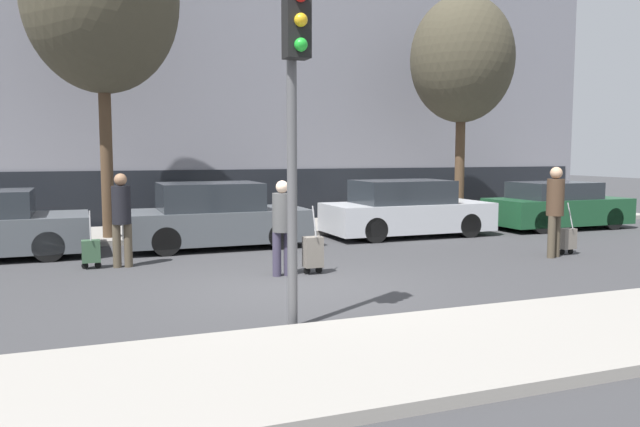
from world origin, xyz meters
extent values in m
plane|color=#38383A|center=(0.00, 0.00, 0.00)|extent=(80.00, 80.00, 0.00)
cube|color=gray|center=(0.00, -3.75, 0.06)|extent=(28.00, 2.50, 0.12)
cube|color=gray|center=(0.00, 7.00, 0.06)|extent=(28.00, 3.00, 0.12)
cube|color=slate|center=(0.00, 10.57, 4.52)|extent=(28.00, 2.74, 9.05)
cube|color=black|center=(0.00, 9.18, 0.80)|extent=(27.44, 0.06, 1.60)
cylinder|color=black|center=(-3.77, 3.78, 0.30)|extent=(0.60, 0.18, 0.60)
cylinder|color=black|center=(-3.77, 5.50, 0.30)|extent=(0.60, 0.18, 0.60)
cube|color=#4C5156|center=(-0.34, 4.49, 0.49)|extent=(3.96, 1.80, 0.70)
cube|color=#23282D|center=(-0.50, 4.49, 1.14)|extent=(2.18, 1.59, 0.60)
cylinder|color=black|center=(0.89, 3.68, 0.30)|extent=(0.60, 0.18, 0.60)
cylinder|color=black|center=(0.89, 5.30, 0.30)|extent=(0.60, 0.18, 0.60)
cylinder|color=black|center=(-1.56, 3.68, 0.30)|extent=(0.60, 0.18, 0.60)
cylinder|color=black|center=(-1.56, 5.30, 0.30)|extent=(0.60, 0.18, 0.60)
cube|color=#B7BABF|center=(4.54, 4.61, 0.49)|extent=(4.19, 1.78, 0.70)
cube|color=#23282D|center=(4.37, 4.61, 1.13)|extent=(2.31, 1.56, 0.57)
cylinder|color=black|center=(5.84, 3.81, 0.30)|extent=(0.60, 0.18, 0.60)
cylinder|color=black|center=(5.84, 5.40, 0.30)|extent=(0.60, 0.18, 0.60)
cylinder|color=black|center=(3.24, 3.81, 0.30)|extent=(0.60, 0.18, 0.60)
cylinder|color=black|center=(3.24, 5.40, 0.30)|extent=(0.60, 0.18, 0.60)
cube|color=#194728|center=(9.22, 4.50, 0.49)|extent=(3.90, 1.74, 0.70)
cube|color=#23282D|center=(9.07, 4.50, 1.07)|extent=(2.15, 1.53, 0.45)
cylinder|color=black|center=(10.43, 3.72, 0.30)|extent=(0.60, 0.18, 0.60)
cylinder|color=black|center=(10.43, 5.28, 0.30)|extent=(0.60, 0.18, 0.60)
cylinder|color=black|center=(8.01, 3.72, 0.30)|extent=(0.60, 0.18, 0.60)
cylinder|color=black|center=(8.01, 5.28, 0.30)|extent=(0.60, 0.18, 0.60)
cylinder|color=#4C4233|center=(-2.57, 2.69, 0.40)|extent=(0.15, 0.15, 0.80)
cylinder|color=#4C4233|center=(-2.38, 2.67, 0.40)|extent=(0.15, 0.15, 0.80)
cylinder|color=black|center=(-2.47, 2.68, 1.15)|extent=(0.34, 0.34, 0.70)
sphere|color=#936B4C|center=(-2.47, 2.68, 1.62)|extent=(0.23, 0.23, 0.23)
cube|color=#335138|center=(-3.02, 2.74, 0.32)|extent=(0.32, 0.24, 0.40)
cylinder|color=black|center=(-3.13, 2.74, 0.06)|extent=(0.12, 0.03, 0.12)
cylinder|color=black|center=(-2.91, 2.74, 0.06)|extent=(0.12, 0.03, 0.12)
cylinder|color=gray|center=(-3.02, 2.66, 0.80)|extent=(0.02, 0.19, 0.53)
cylinder|color=#383347|center=(0.13, 0.84, 0.38)|extent=(0.15, 0.15, 0.76)
cylinder|color=#383347|center=(-0.07, 0.85, 0.38)|extent=(0.15, 0.15, 0.76)
cylinder|color=#4C4C4C|center=(0.03, 0.84, 1.09)|extent=(0.34, 0.34, 0.66)
sphere|color=beige|center=(0.03, 0.84, 1.53)|extent=(0.21, 0.21, 0.21)
cube|color=slate|center=(0.58, 0.83, 0.39)|extent=(0.32, 0.24, 0.53)
cylinder|color=black|center=(0.46, 0.83, 0.06)|extent=(0.12, 0.03, 0.12)
cylinder|color=black|center=(0.69, 0.83, 0.06)|extent=(0.12, 0.03, 0.12)
cylinder|color=gray|center=(0.58, 0.76, 0.93)|extent=(0.02, 0.19, 0.53)
cylinder|color=#4C4233|center=(5.79, 0.71, 0.42)|extent=(0.15, 0.15, 0.85)
cylinder|color=#4C4233|center=(5.61, 0.64, 0.42)|extent=(0.15, 0.15, 0.85)
cylinder|color=#473323|center=(5.70, 0.68, 1.22)|extent=(0.34, 0.34, 0.74)
sphere|color=tan|center=(5.70, 0.68, 1.70)|extent=(0.24, 0.24, 0.24)
cube|color=slate|center=(6.21, 0.87, 0.33)|extent=(0.32, 0.24, 0.42)
cylinder|color=black|center=(6.10, 0.87, 0.06)|extent=(0.12, 0.03, 0.12)
cylinder|color=black|center=(6.33, 0.87, 0.06)|extent=(0.12, 0.03, 0.12)
cylinder|color=gray|center=(6.21, 0.80, 0.82)|extent=(0.02, 0.19, 0.53)
cylinder|color=#515154|center=(-0.84, -2.25, 1.98)|extent=(0.12, 0.12, 3.96)
cube|color=black|center=(-0.84, -2.43, 3.56)|extent=(0.28, 0.24, 0.80)
sphere|color=gold|center=(-0.84, -2.58, 3.56)|extent=(0.15, 0.15, 0.15)
sphere|color=green|center=(-0.84, -2.58, 3.29)|extent=(0.15, 0.15, 0.15)
torus|color=black|center=(1.01, 7.00, 0.48)|extent=(0.72, 0.06, 0.72)
torus|color=black|center=(-0.04, 7.00, 0.48)|extent=(0.72, 0.06, 0.72)
cylinder|color=navy|center=(0.49, 7.00, 0.68)|extent=(1.00, 0.05, 0.05)
cylinder|color=navy|center=(0.30, 7.00, 0.88)|extent=(0.04, 0.04, 0.40)
cylinder|color=#4C3826|center=(-2.56, 6.17, 2.06)|extent=(0.28, 0.28, 3.87)
cylinder|color=#4C3826|center=(7.28, 6.43, 1.78)|extent=(0.28, 0.28, 3.31)
ellipsoid|color=#423D2D|center=(7.28, 6.43, 4.80)|extent=(2.98, 2.98, 3.65)
camera|label=1|loc=(-3.17, -9.21, 2.10)|focal=35.00mm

